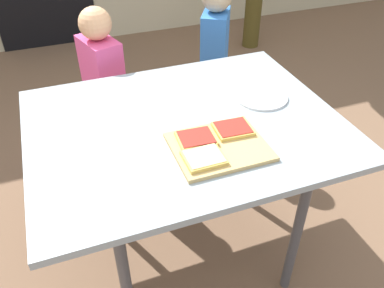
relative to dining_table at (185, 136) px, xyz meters
name	(u,v)px	position (x,y,z in m)	size (l,w,h in m)	color
ground_plane	(187,247)	(0.00, 0.00, -0.69)	(16.00, 16.00, 0.00)	brown
dining_table	(185,136)	(0.00, 0.00, 0.00)	(1.19, 0.94, 0.76)	#919FA8
cutting_board	(219,147)	(0.06, -0.20, 0.07)	(0.33, 0.27, 0.02)	tan
pizza_slice_far_right	(233,129)	(0.14, -0.13, 0.09)	(0.14, 0.12, 0.02)	#D9B352
pizza_slice_far_left	(196,138)	(-0.01, -0.14, 0.09)	(0.14, 0.12, 0.02)	#D9B352
pizza_slice_near_left	(204,158)	(-0.02, -0.25, 0.09)	(0.13, 0.11, 0.02)	#D9B352
plate_white_right	(261,97)	(0.36, 0.06, 0.07)	(0.22, 0.22, 0.01)	white
child_left	(105,90)	(-0.21, 0.68, -0.12)	(0.20, 0.27, 1.01)	#433A33
child_right	(214,57)	(0.48, 0.82, -0.10)	(0.24, 0.28, 1.03)	#3D1F68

